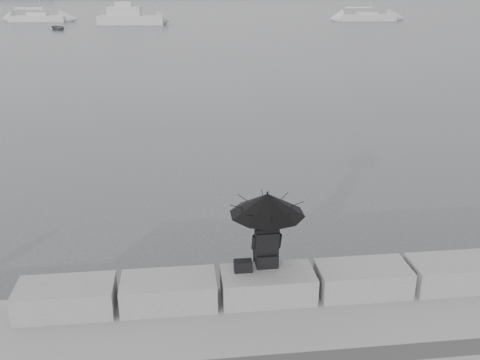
{
  "coord_description": "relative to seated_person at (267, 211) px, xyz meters",
  "views": [
    {
      "loc": [
        -1.42,
        -8.33,
        5.74
      ],
      "look_at": [
        -0.08,
        3.0,
        1.4
      ],
      "focal_mm": 40.0,
      "sensor_mm": 36.0,
      "label": 1
    }
  ],
  "objects": [
    {
      "name": "ground",
      "position": [
        -0.01,
        0.17,
        -2.03
      ],
      "size": [
        360.0,
        360.0,
        0.0
      ],
      "primitive_type": "plane",
      "color": "#424547",
      "rests_on": "ground"
    },
    {
      "name": "stone_block_far_left",
      "position": [
        -3.41,
        -0.28,
        -1.28
      ],
      "size": [
        1.6,
        0.8,
        0.5
      ],
      "primitive_type": "cube",
      "color": "gray",
      "rests_on": "promenade"
    },
    {
      "name": "stone_block_left",
      "position": [
        -1.71,
        -0.28,
        -1.28
      ],
      "size": [
        1.6,
        0.8,
        0.5
      ],
      "primitive_type": "cube",
      "color": "gray",
      "rests_on": "promenade"
    },
    {
      "name": "stone_block_centre",
      "position": [
        -0.01,
        -0.28,
        -1.28
      ],
      "size": [
        1.6,
        0.8,
        0.5
      ],
      "primitive_type": "cube",
      "color": "gray",
      "rests_on": "promenade"
    },
    {
      "name": "stone_block_right",
      "position": [
        1.69,
        -0.28,
        -1.28
      ],
      "size": [
        1.6,
        0.8,
        0.5
      ],
      "primitive_type": "cube",
      "color": "gray",
      "rests_on": "promenade"
    },
    {
      "name": "stone_block_far_right",
      "position": [
        3.39,
        -0.28,
        -1.28
      ],
      "size": [
        1.6,
        0.8,
        0.5
      ],
      "primitive_type": "cube",
      "color": "gray",
      "rests_on": "promenade"
    },
    {
      "name": "seated_person",
      "position": [
        0.0,
        0.0,
        0.0
      ],
      "size": [
        1.3,
        1.3,
        1.39
      ],
      "rotation": [
        0.0,
        0.0,
        0.03
      ],
      "color": "black",
      "rests_on": "stone_block_centre"
    },
    {
      "name": "bag",
      "position": [
        -0.43,
        -0.17,
        -0.93
      ],
      "size": [
        0.31,
        0.18,
        0.2
      ],
      "primitive_type": "cube",
      "color": "black",
      "rests_on": "stone_block_centre"
    },
    {
      "name": "sailboat_left",
      "position": [
        -20.04,
        71.48,
        -1.5
      ],
      "size": [
        7.84,
        3.29,
        12.9
      ],
      "rotation": [
        0.0,
        0.0,
        -0.12
      ],
      "color": "silver",
      "rests_on": "ground"
    },
    {
      "name": "sailboat_right",
      "position": [
        25.42,
        67.37,
        -1.51
      ],
      "size": [
        7.97,
        2.41,
        12.9
      ],
      "rotation": [
        0.0,
        0.0,
        0.0
      ],
      "color": "silver",
      "rests_on": "ground"
    },
    {
      "name": "motor_cruiser",
      "position": [
        -6.93,
        65.04,
        -1.14
      ],
      "size": [
        8.61,
        3.58,
        4.5
      ],
      "rotation": [
        0.0,
        0.0,
        -0.09
      ],
      "color": "silver",
      "rests_on": "ground"
    },
    {
      "name": "dinghy",
      "position": [
        -14.89,
        58.25,
        -1.78
      ],
      "size": [
        3.17,
        2.51,
        0.5
      ],
      "primitive_type": "imported",
      "rotation": [
        0.0,
        0.0,
        0.51
      ],
      "color": "gray",
      "rests_on": "ground"
    }
  ]
}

